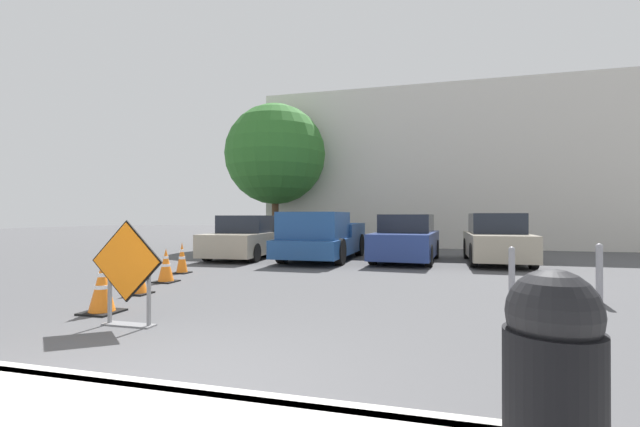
% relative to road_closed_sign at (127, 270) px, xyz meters
% --- Properties ---
extents(ground_plane, '(96.00, 96.00, 0.00)m').
position_rel_road_closed_sign_xyz_m(ground_plane, '(1.72, 8.07, -0.77)').
color(ground_plane, '#4C4C4F').
extents(curb_lip, '(27.43, 0.20, 0.14)m').
position_rel_road_closed_sign_xyz_m(curb_lip, '(1.72, -1.93, -0.70)').
color(curb_lip, beige).
rests_on(curb_lip, ground_plane).
extents(road_closed_sign, '(1.11, 0.20, 1.44)m').
position_rel_road_closed_sign_xyz_m(road_closed_sign, '(0.00, 0.00, 0.00)').
color(road_closed_sign, black).
rests_on(road_closed_sign, ground_plane).
extents(traffic_cone_nearest, '(0.53, 0.53, 0.80)m').
position_rel_road_closed_sign_xyz_m(traffic_cone_nearest, '(-0.93, 0.57, -0.38)').
color(traffic_cone_nearest, black).
rests_on(traffic_cone_nearest, ground_plane).
extents(traffic_cone_second, '(0.43, 0.43, 0.69)m').
position_rel_road_closed_sign_xyz_m(traffic_cone_second, '(-1.45, 2.08, -0.43)').
color(traffic_cone_second, black).
rests_on(traffic_cone_second, ground_plane).
extents(traffic_cone_third, '(0.47, 0.47, 0.76)m').
position_rel_road_closed_sign_xyz_m(traffic_cone_third, '(-1.85, 3.50, -0.40)').
color(traffic_cone_third, black).
rests_on(traffic_cone_third, ground_plane).
extents(traffic_cone_fourth, '(0.39, 0.39, 0.81)m').
position_rel_road_closed_sign_xyz_m(traffic_cone_fourth, '(-2.37, 4.93, -0.37)').
color(traffic_cone_fourth, black).
rests_on(traffic_cone_fourth, ground_plane).
extents(parked_car_nearest, '(2.03, 4.46, 1.52)m').
position_rel_road_closed_sign_xyz_m(parked_car_nearest, '(-2.50, 9.19, -0.07)').
color(parked_car_nearest, '#A39984').
rests_on(parked_car_nearest, ground_plane).
extents(pickup_truck, '(2.15, 5.42, 1.62)m').
position_rel_road_closed_sign_xyz_m(pickup_truck, '(0.29, 9.08, -0.03)').
color(pickup_truck, navy).
rests_on(pickup_truck, ground_plane).
extents(parked_car_second, '(2.11, 4.34, 1.55)m').
position_rel_road_closed_sign_xyz_m(parked_car_second, '(3.10, 9.45, -0.05)').
color(parked_car_second, navy).
rests_on(parked_car_second, ground_plane).
extents(parked_car_third, '(1.81, 4.25, 1.58)m').
position_rel_road_closed_sign_xyz_m(parked_car_third, '(5.89, 9.66, -0.04)').
color(parked_car_third, '#A39984').
rests_on(parked_car_third, ground_plane).
extents(trash_bin, '(0.49, 0.49, 1.09)m').
position_rel_road_closed_sign_xyz_m(trash_bin, '(4.63, -2.49, -0.08)').
color(trash_bin, black).
rests_on(trash_bin, sidewalk_strip).
extents(bollard_nearest, '(0.12, 0.12, 0.94)m').
position_rel_road_closed_sign_xyz_m(bollard_nearest, '(5.38, 3.52, -0.27)').
color(bollard_nearest, gray).
rests_on(bollard_nearest, ground_plane).
extents(bollard_second, '(0.12, 0.12, 1.02)m').
position_rel_road_closed_sign_xyz_m(bollard_second, '(6.78, 3.52, -0.23)').
color(bollard_second, gray).
rests_on(bollard_second, ground_plane).
extents(building_facade_backdrop, '(18.45, 5.00, 7.66)m').
position_rel_road_closed_sign_xyz_m(building_facade_backdrop, '(4.87, 17.94, 3.06)').
color(building_facade_backdrop, beige).
rests_on(building_facade_backdrop, ground_plane).
extents(street_tree_behind_lot, '(4.76, 4.76, 6.82)m').
position_rel_road_closed_sign_xyz_m(street_tree_behind_lot, '(-3.35, 14.15, 3.67)').
color(street_tree_behind_lot, '#513823').
rests_on(street_tree_behind_lot, ground_plane).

